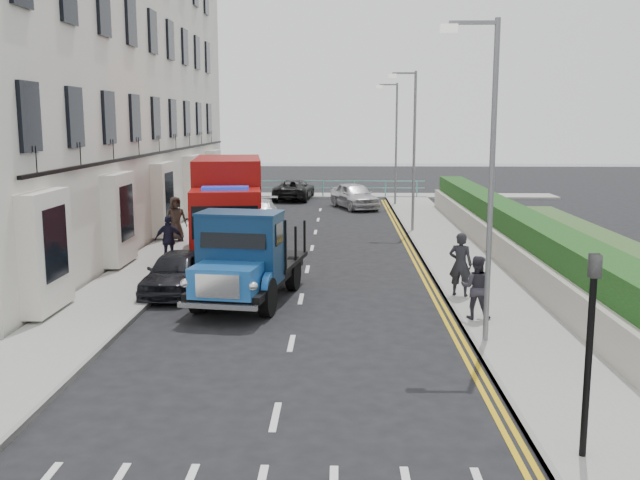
{
  "coord_description": "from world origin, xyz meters",
  "views": [
    {
      "loc": [
        1.06,
        -17.26,
        4.92
      ],
      "look_at": [
        0.49,
        3.61,
        1.4
      ],
      "focal_mm": 40.0,
      "sensor_mm": 36.0,
      "label": 1
    }
  ],
  "objects": [
    {
      "name": "bedford_lorry",
      "position": [
        -1.5,
        1.21,
        1.16
      ],
      "size": [
        2.87,
        5.55,
        2.52
      ],
      "rotation": [
        0.0,
        0.0,
        -0.16
      ],
      "color": "black",
      "rests_on": "ground"
    },
    {
      "name": "pedestrian_east_near",
      "position": [
        4.4,
        2.04,
        1.01
      ],
      "size": [
        0.76,
        0.63,
        1.77
      ],
      "primitive_type": "imported",
      "rotation": [
        0.0,
        0.0,
        2.76
      ],
      "color": "black",
      "rests_on": "pavement_east"
    },
    {
      "name": "pavement_east",
      "position": [
        5.3,
        9.0,
        0.06
      ],
      "size": [
        2.6,
        38.0,
        0.12
      ],
      "primitive_type": "cube",
      "color": "gray",
      "rests_on": "ground"
    },
    {
      "name": "seafront_railing",
      "position": [
        0.0,
        28.2,
        0.58
      ],
      "size": [
        13.0,
        0.08,
        1.11
      ],
      "color": "#59B2A5",
      "rests_on": "ground"
    },
    {
      "name": "pavement_west",
      "position": [
        -5.2,
        9.0,
        0.06
      ],
      "size": [
        2.4,
        38.0,
        0.12
      ],
      "primitive_type": "cube",
      "color": "gray",
      "rests_on": "ground"
    },
    {
      "name": "parked_car_front",
      "position": [
        -3.6,
        2.61,
        0.61
      ],
      "size": [
        1.68,
        3.69,
        1.23
      ],
      "primitive_type": "imported",
      "rotation": [
        0.0,
        0.0,
        -0.07
      ],
      "color": "black",
      "rests_on": "ground"
    },
    {
      "name": "promenade",
      "position": [
        0.0,
        29.0,
        0.06
      ],
      "size": [
        30.0,
        2.5,
        0.12
      ],
      "primitive_type": "cube",
      "color": "gray",
      "rests_on": "ground"
    },
    {
      "name": "ground",
      "position": [
        0.0,
        0.0,
        0.0
      ],
      "size": [
        120.0,
        120.0,
        0.0
      ],
      "primitive_type": "plane",
      "color": "black",
      "rests_on": "ground"
    },
    {
      "name": "lamp_near",
      "position": [
        4.18,
        -2.0,
        4.0
      ],
      "size": [
        1.23,
        0.18,
        7.0
      ],
      "color": "slate",
      "rests_on": "ground"
    },
    {
      "name": "pedestrian_west_far",
      "position": [
        -5.5,
        10.81,
        1.02
      ],
      "size": [
        1.04,
        0.91,
        1.79
      ],
      "primitive_type": "imported",
      "rotation": [
        0.0,
        0.0,
        0.47
      ],
      "color": "#382F28",
      "rests_on": "pavement_west"
    },
    {
      "name": "pedestrian_east_far",
      "position": [
        4.4,
        -0.26,
        0.9
      ],
      "size": [
        0.89,
        0.77,
        1.56
      ],
      "primitive_type": "imported",
      "rotation": [
        0.0,
        0.0,
        2.88
      ],
      "color": "#302D37",
      "rests_on": "pavement_east"
    },
    {
      "name": "garden_east",
      "position": [
        7.21,
        9.0,
        0.9
      ],
      "size": [
        1.45,
        28.0,
        1.75
      ],
      "color": "#B2AD9E",
      "rests_on": "ground"
    },
    {
      "name": "parked_car_mid",
      "position": [
        -2.6,
        8.64,
        0.68
      ],
      "size": [
        1.5,
        4.17,
        1.37
      ],
      "primitive_type": "imported",
      "rotation": [
        0.0,
        0.0,
        0.01
      ],
      "color": "#61A1D1",
      "rests_on": "ground"
    },
    {
      "name": "seafront_car_left",
      "position": [
        -1.78,
        27.0,
        0.64
      ],
      "size": [
        2.56,
        4.79,
        1.28
      ],
      "primitive_type": "imported",
      "rotation": [
        0.0,
        0.0,
        3.04
      ],
      "color": "black",
      "rests_on": "ground"
    },
    {
      "name": "seafront_car_right",
      "position": [
        1.9,
        22.66,
        0.72
      ],
      "size": [
        3.07,
        4.58,
        1.45
      ],
      "primitive_type": "imported",
      "rotation": [
        0.0,
        0.0,
        0.35
      ],
      "color": "silver",
      "rests_on": "ground"
    },
    {
      "name": "traffic_signal",
      "position": [
        4.6,
        -7.5,
        2.07
      ],
      "size": [
        0.16,
        0.2,
        3.1
      ],
      "color": "black",
      "rests_on": "ground"
    },
    {
      "name": "parked_car_rear",
      "position": [
        -2.6,
        13.28,
        0.74
      ],
      "size": [
        2.3,
        5.19,
        1.48
      ],
      "primitive_type": "imported",
      "rotation": [
        0.0,
        0.0,
        0.04
      ],
      "color": "silver",
      "rests_on": "ground"
    },
    {
      "name": "sea_plane",
      "position": [
        0.0,
        60.0,
        0.0
      ],
      "size": [
        120.0,
        120.0,
        0.0
      ],
      "primitive_type": "plane",
      "color": "slate",
      "rests_on": "ground"
    },
    {
      "name": "pedestrian_west_near",
      "position": [
        -4.66,
        6.19,
        0.95
      ],
      "size": [
        0.98,
        0.44,
        1.65
      ],
      "primitive_type": "imported",
      "rotation": [
        0.0,
        0.0,
        3.18
      ],
      "color": "#1E1D34",
      "rests_on": "pavement_west"
    },
    {
      "name": "red_lorry",
      "position": [
        -2.95,
        8.11,
        1.89
      ],
      "size": [
        3.14,
        7.03,
        3.56
      ],
      "rotation": [
        0.0,
        0.0,
        0.13
      ],
      "color": "black",
      "rests_on": "ground"
    },
    {
      "name": "lamp_mid",
      "position": [
        4.18,
        14.0,
        4.0
      ],
      "size": [
        1.23,
        0.18,
        7.0
      ],
      "color": "slate",
      "rests_on": "ground"
    },
    {
      "name": "lamp_far",
      "position": [
        4.18,
        24.0,
        4.0
      ],
      "size": [
        1.23,
        0.18,
        7.0
      ],
      "color": "slate",
      "rests_on": "ground"
    },
    {
      "name": "terrace_west",
      "position": [
        -9.47,
        13.0,
        7.17
      ],
      "size": [
        6.31,
        30.2,
        14.25
      ],
      "color": "silver",
      "rests_on": "ground"
    }
  ]
}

